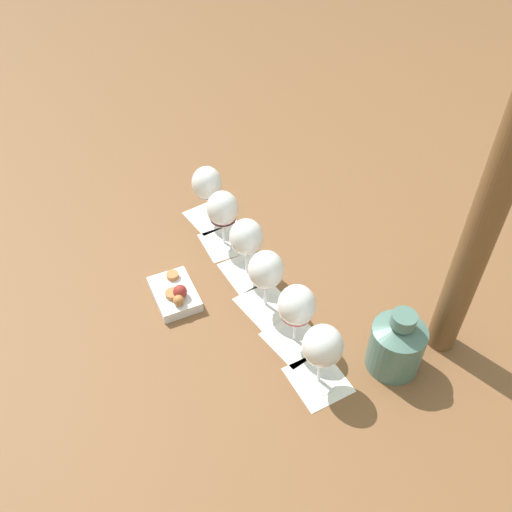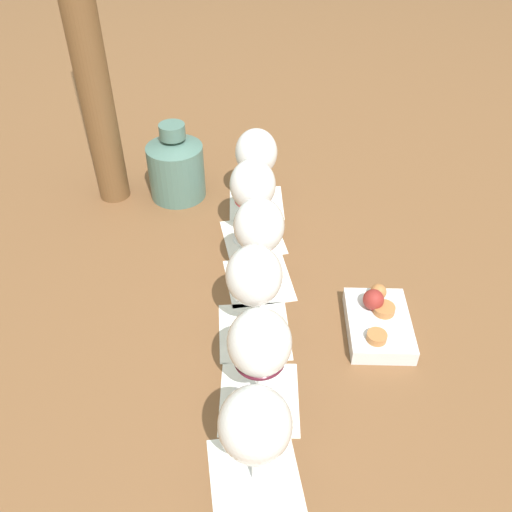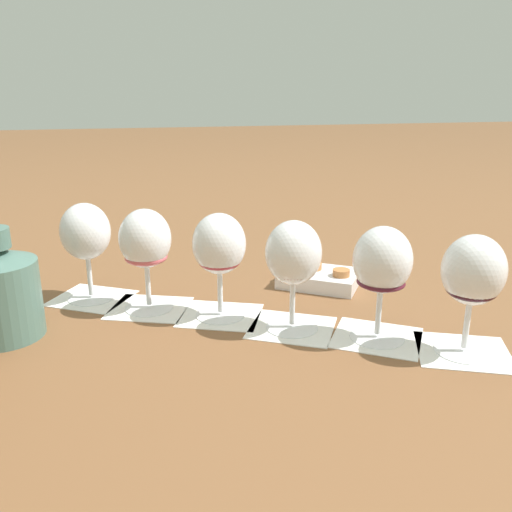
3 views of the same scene
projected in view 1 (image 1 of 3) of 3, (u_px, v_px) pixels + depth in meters
ground_plane at (256, 287)px, 1.27m from camera, size 8.00×8.00×0.00m
tasting_card_0 at (318, 380)px, 1.09m from camera, size 0.15×0.15×0.00m
tasting_card_1 at (294, 339)px, 1.16m from camera, size 0.15×0.14×0.00m
tasting_card_2 at (265, 304)px, 1.23m from camera, size 0.15×0.14×0.00m
tasting_card_3 at (247, 272)px, 1.31m from camera, size 0.15×0.15×0.00m
tasting_card_4 at (224, 243)px, 1.38m from camera, size 0.15×0.15×0.00m
tasting_card_5 at (209, 217)px, 1.46m from camera, size 0.15×0.14×0.00m
wine_glass_0 at (322, 349)px, 1.02m from camera, size 0.08×0.08×0.16m
wine_glass_1 at (297, 308)px, 1.09m from camera, size 0.08×0.08×0.16m
wine_glass_2 at (266, 273)px, 1.16m from camera, size 0.08×0.08×0.16m
wine_glass_3 at (246, 240)px, 1.24m from camera, size 0.08×0.08×0.16m
wine_glass_4 at (223, 211)px, 1.31m from camera, size 0.08×0.08×0.16m
wine_glass_5 at (207, 186)px, 1.38m from camera, size 0.08×0.08×0.16m
ceramic_vase at (397, 344)px, 1.07m from camera, size 0.11×0.11×0.15m
snack_dish at (175, 294)px, 1.23m from camera, size 0.16×0.15×0.06m
umbrella_pole at (508, 162)px, 0.84m from camera, size 0.06×0.06×0.91m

